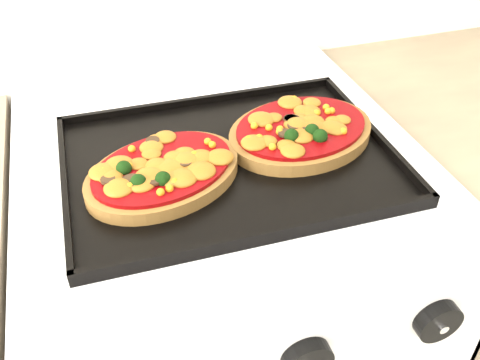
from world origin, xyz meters
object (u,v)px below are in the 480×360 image
object	(u,v)px
stove	(225,336)
pizza_right	(301,130)
baking_tray	(229,158)
pizza_left	(163,171)

from	to	relation	value
stove	pizza_right	size ratio (longest dim) A/B	4.03
baking_tray	pizza_left	bearing A→B (deg)	-168.41
stove	pizza_left	distance (m)	0.49
stove	baking_tray	world-z (taller)	baking_tray
baking_tray	pizza_right	world-z (taller)	pizza_right
stove	pizza_left	bearing A→B (deg)	-149.87
baking_tray	pizza_left	xyz separation A→B (m)	(-0.10, -0.02, 0.01)
pizza_right	stove	bearing A→B (deg)	170.60
pizza_right	baking_tray	bearing A→B (deg)	-171.77
baking_tray	pizza_left	world-z (taller)	pizza_left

